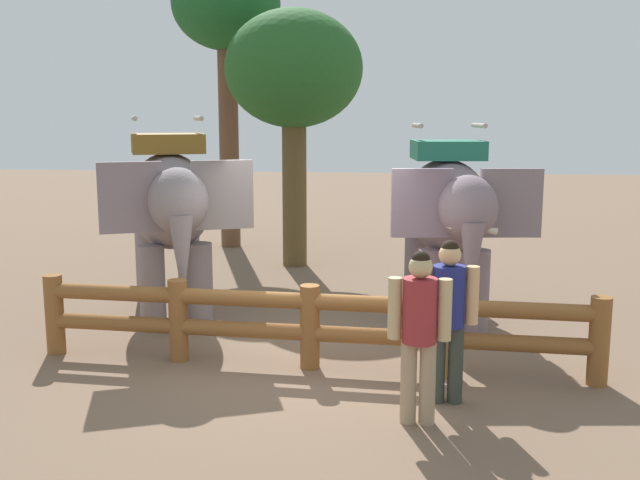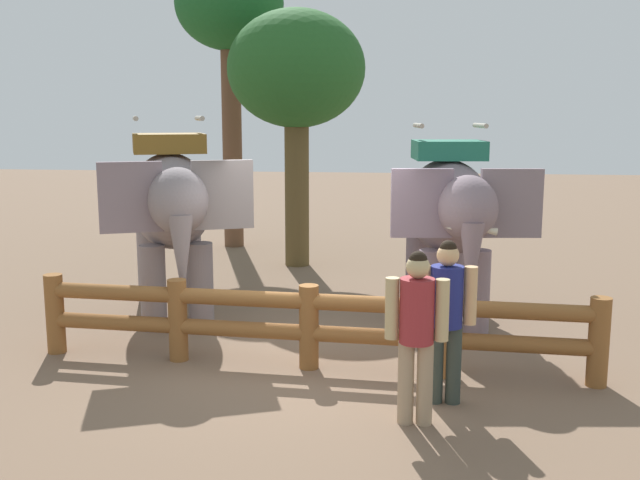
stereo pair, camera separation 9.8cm
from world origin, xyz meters
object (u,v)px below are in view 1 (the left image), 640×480
(elephant_near_left, at_px, (171,206))
(tree_back_center, at_px, (226,14))
(tree_far_left, at_px, (294,74))
(elephant_center, at_px, (449,212))
(tourist_man_in_blue, at_px, (448,310))
(log_fence, at_px, (310,321))
(tourist_woman_in_black, at_px, (419,325))

(elephant_near_left, distance_m, tree_back_center, 7.07)
(tree_far_left, bearing_deg, tree_back_center, 131.87)
(elephant_center, relative_size, tourist_man_in_blue, 1.94)
(tree_far_left, xyz_separation_m, tree_back_center, (-1.80, 2.01, 1.43))
(log_fence, height_order, tree_far_left, tree_far_left)
(tourist_man_in_blue, bearing_deg, elephant_center, 86.36)
(elephant_near_left, distance_m, tourist_woman_in_black, 5.15)
(elephant_near_left, height_order, tourist_woman_in_black, elephant_near_left)
(elephant_center, bearing_deg, tourist_man_in_blue, -93.64)
(log_fence, distance_m, tourist_man_in_blue, 1.90)
(elephant_center, distance_m, tree_back_center, 8.31)
(log_fence, relative_size, tourist_woman_in_black, 3.92)
(elephant_center, relative_size, tree_back_center, 0.53)
(log_fence, distance_m, elephant_center, 3.12)
(tree_far_left, height_order, tree_back_center, tree_back_center)
(tourist_woman_in_black, relative_size, tree_far_left, 0.35)
(log_fence, distance_m, tree_back_center, 9.84)
(elephant_center, height_order, tree_far_left, tree_far_left)
(tree_back_center, bearing_deg, tree_far_left, -48.13)
(log_fence, distance_m, tourist_woman_in_black, 2.02)
(tourist_man_in_blue, relative_size, tree_far_left, 0.35)
(elephant_center, relative_size, tree_far_left, 0.68)
(log_fence, relative_size, tree_back_center, 1.06)
(tree_back_center, bearing_deg, elephant_near_left, -85.47)
(log_fence, xyz_separation_m, elephant_center, (1.81, 2.31, 1.06))
(tourist_man_in_blue, bearing_deg, elephant_near_left, 142.83)
(elephant_near_left, height_order, tourist_man_in_blue, elephant_near_left)
(elephant_center, distance_m, tree_far_left, 5.26)
(tourist_woman_in_black, distance_m, tree_back_center, 11.34)
(tourist_woman_in_black, xyz_separation_m, tree_back_center, (-4.12, 9.67, 4.28))
(elephant_near_left, bearing_deg, tree_back_center, 94.53)
(elephant_near_left, relative_size, tree_far_left, 0.71)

